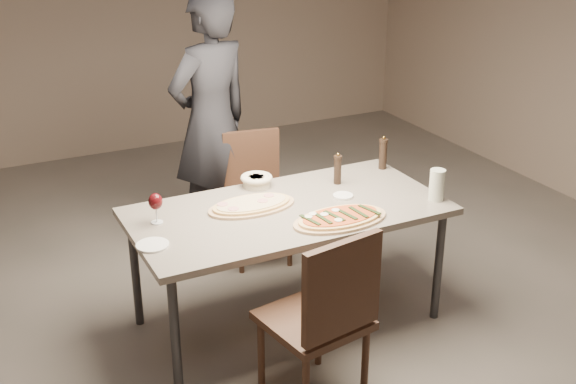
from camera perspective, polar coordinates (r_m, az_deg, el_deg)
name	(u,v)px	position (r m, az deg, el deg)	size (l,w,h in m)	color
room	(288,98)	(3.90, 0.00, 7.46)	(7.00, 7.00, 7.00)	#5E5751
dining_table	(288,217)	(4.14, 0.00, -2.00)	(1.80, 0.90, 0.75)	gray
zucchini_pizza	(340,218)	(3.97, 4.11, -2.07)	(0.56, 0.31, 0.05)	tan
ham_pizza	(252,205)	(4.12, -2.89, -1.04)	(0.52, 0.29, 0.04)	tan
bread_basket	(256,180)	(4.41, -2.51, 0.97)	(0.20, 0.20, 0.07)	beige
oil_dish	(343,196)	(4.27, 4.37, -0.30)	(0.12, 0.12, 0.01)	white
pepper_mill_left	(383,153)	(4.70, 7.52, 3.05)	(0.06, 0.06, 0.22)	black
pepper_mill_right	(338,169)	(4.43, 3.95, 1.82)	(0.05, 0.05, 0.20)	black
carafe	(437,185)	(4.28, 11.69, 0.56)	(0.09, 0.09, 0.19)	silver
wine_glass	(156,202)	(3.96, -10.42, -0.82)	(0.08, 0.08, 0.17)	silver
side_plate	(153,245)	(3.76, -10.65, -4.14)	(0.17, 0.17, 0.01)	white
chair_near	(325,312)	(3.54, 2.96, -9.45)	(0.53, 0.53, 0.98)	#3E261A
chair_far	(255,189)	(5.03, -2.59, 0.26)	(0.48, 0.48, 0.89)	#3E261A
diner	(211,123)	(5.06, -6.10, 5.46)	(0.68, 0.45, 1.86)	black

